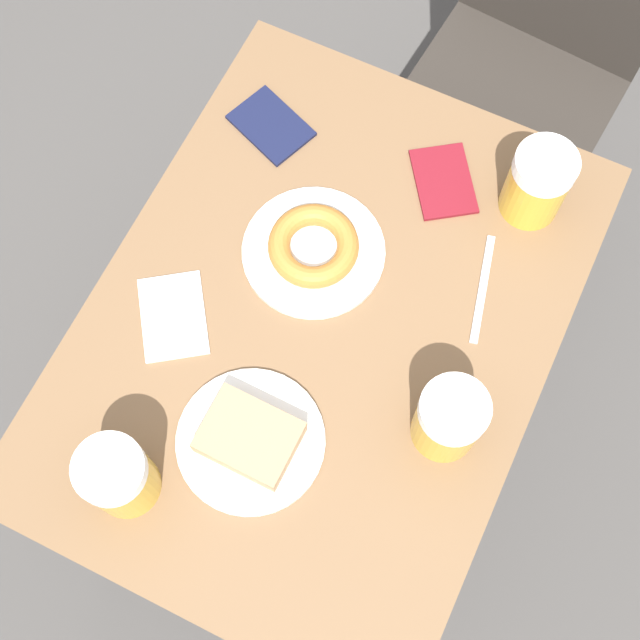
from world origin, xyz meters
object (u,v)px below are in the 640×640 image
(fork, at_px, (482,289))
(passport_far_edge, at_px, (443,181))
(passport_near_edge, at_px, (271,126))
(chair, at_px, (540,34))
(plate_with_donut, at_px, (313,248))
(beer_mug_left, at_px, (538,183))
(beer_mug_center, at_px, (449,419))
(plate_with_cake, at_px, (250,439))
(beer_mug_right, at_px, (118,477))
(napkin_folded, at_px, (173,316))

(fork, distance_m, passport_far_edge, 0.19)
(fork, height_order, passport_near_edge, passport_near_edge)
(chair, bearing_deg, passport_near_edge, -116.06)
(plate_with_donut, xyz_separation_m, passport_near_edge, (-0.16, 0.17, -0.01))
(beer_mug_left, height_order, beer_mug_center, same)
(chair, xyz_separation_m, beer_mug_center, (0.13, -0.87, 0.26))
(plate_with_cake, relative_size, passport_far_edge, 1.39)
(passport_near_edge, distance_m, passport_far_edge, 0.29)
(beer_mug_left, height_order, beer_mug_right, same)
(passport_far_edge, bearing_deg, chair, 87.29)
(plate_with_cake, xyz_separation_m, passport_far_edge, (0.08, 0.51, -0.01))
(plate_with_cake, bearing_deg, passport_far_edge, 80.53)
(passport_far_edge, bearing_deg, plate_with_cake, -99.47)
(passport_near_edge, bearing_deg, plate_with_donut, -47.14)
(passport_far_edge, bearing_deg, passport_near_edge, -174.78)
(beer_mug_right, distance_m, napkin_folded, 0.27)
(beer_mug_right, bearing_deg, plate_with_donut, 79.78)
(beer_mug_left, distance_m, passport_far_edge, 0.15)
(chair, relative_size, plate_with_donut, 4.32)
(fork, bearing_deg, passport_near_edge, 164.44)
(napkin_folded, height_order, passport_far_edge, passport_far_edge)
(napkin_folded, distance_m, fork, 0.47)
(plate_with_donut, relative_size, napkin_folded, 1.34)
(plate_with_donut, height_order, fork, plate_with_donut)
(napkin_folded, bearing_deg, beer_mug_center, 1.90)
(plate_with_cake, height_order, plate_with_donut, plate_with_cake)
(fork, relative_size, passport_near_edge, 1.19)
(beer_mug_center, relative_size, napkin_folded, 0.82)
(passport_far_edge, bearing_deg, beer_mug_center, -67.20)
(passport_far_edge, bearing_deg, plate_with_donut, -123.42)
(plate_with_donut, bearing_deg, plate_with_cake, -81.05)
(plate_with_cake, bearing_deg, beer_mug_center, 29.00)
(beer_mug_right, bearing_deg, passport_near_edge, 97.74)
(plate_with_donut, xyz_separation_m, fork, (0.26, 0.06, -0.02))
(napkin_folded, bearing_deg, passport_far_edge, 54.42)
(plate_with_cake, distance_m, beer_mug_right, 0.19)
(passport_near_edge, bearing_deg, passport_far_edge, 5.22)
(plate_with_cake, height_order, napkin_folded, plate_with_cake)
(chair, xyz_separation_m, fork, (0.10, -0.64, 0.20))
(plate_with_donut, xyz_separation_m, beer_mug_center, (0.29, -0.17, 0.05))
(beer_mug_left, distance_m, fork, 0.18)
(chair, bearing_deg, plate_with_donut, -97.49)
(chair, bearing_deg, beer_mug_left, -71.66)
(chair, xyz_separation_m, beer_mug_right, (-0.23, -1.13, 0.26))
(fork, bearing_deg, napkin_folded, -148.82)
(napkin_folded, bearing_deg, fork, 31.18)
(beer_mug_center, bearing_deg, napkin_folded, -178.10)
(plate_with_donut, relative_size, fork, 1.24)
(chair, height_order, plate_with_cake, chair)
(beer_mug_right, height_order, fork, beer_mug_right)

